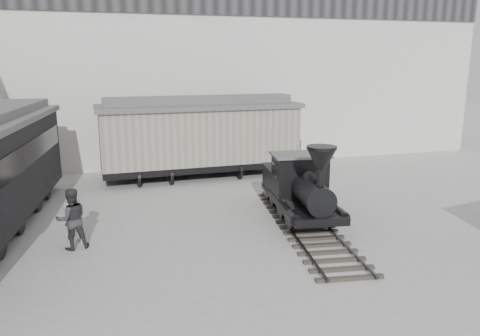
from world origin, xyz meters
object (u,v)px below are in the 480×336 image
object	(u,v)px
locomotive	(301,191)
visitor_a	(74,216)
visitor_b	(72,219)
boxcar	(200,135)

from	to	relation	value
locomotive	visitor_a	bearing A→B (deg)	-174.11
locomotive	visitor_b	distance (m)	7.74
boxcar	visitor_b	world-z (taller)	boxcar
visitor_b	boxcar	bearing A→B (deg)	-137.77
locomotive	boxcar	xyz separation A→B (m)	(-2.15, 7.56, 0.99)
boxcar	locomotive	bearing A→B (deg)	-76.08
boxcar	visitor_a	xyz separation A→B (m)	(-5.57, -7.35, -1.26)
visitor_a	visitor_b	distance (m)	0.64
boxcar	visitor_a	distance (m)	9.30
boxcar	visitor_a	size ratio (longest dim) A/B	5.83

